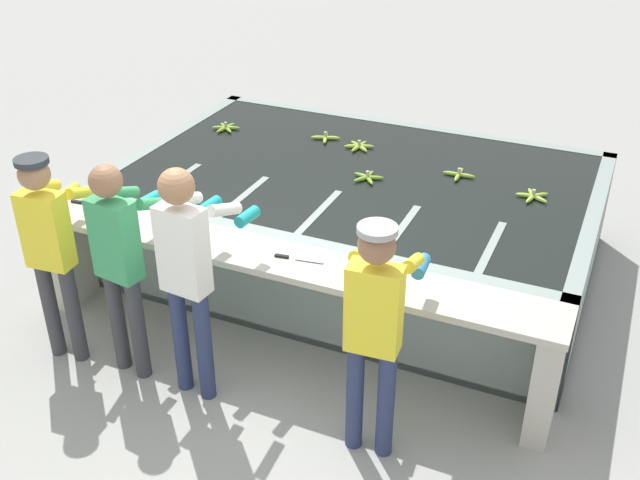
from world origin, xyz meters
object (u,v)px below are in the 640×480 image
(worker_2, at_px, (188,263))
(banana_bunch_floating_5, at_px, (367,177))
(worker_1, at_px, (121,253))
(banana_bunch_floating_1, at_px, (459,174))
(banana_bunch_floating_0, at_px, (359,146))
(banana_bunch_floating_4, at_px, (533,196))
(banana_bunch_floating_3, at_px, (226,128))
(knife_1, at_px, (291,258))
(worker_3, at_px, (375,320))
(worker_0, at_px, (51,241))
(knife_0, at_px, (85,203))
(banana_bunch_floating_2, at_px, (325,137))

(worker_2, height_order, banana_bunch_floating_5, worker_2)
(worker_1, relative_size, banana_bunch_floating_5, 5.93)
(worker_1, xyz_separation_m, banana_bunch_floating_1, (1.73, 2.37, -0.08))
(banana_bunch_floating_0, height_order, banana_bunch_floating_4, same)
(worker_1, relative_size, banana_bunch_floating_1, 5.85)
(banana_bunch_floating_1, relative_size, banana_bunch_floating_3, 1.00)
(knife_1, bearing_deg, worker_3, -34.92)
(worker_0, xyz_separation_m, banana_bunch_floating_3, (-0.10, 2.58, -0.08))
(banana_bunch_floating_5, xyz_separation_m, knife_1, (-0.01, -1.45, -0.01))
(banana_bunch_floating_3, bearing_deg, banana_bunch_floating_4, -6.03)
(knife_0, bearing_deg, banana_bunch_floating_4, 25.82)
(banana_bunch_floating_2, relative_size, knife_0, 0.79)
(worker_0, relative_size, worker_2, 0.94)
(banana_bunch_floating_1, xyz_separation_m, knife_0, (-2.57, -1.73, -0.01))
(banana_bunch_floating_4, height_order, banana_bunch_floating_5, same)
(worker_0, xyz_separation_m, worker_2, (1.11, 0.04, 0.06))
(knife_1, bearing_deg, worker_1, -151.85)
(worker_1, distance_m, knife_1, 1.16)
(worker_2, xyz_separation_m, banana_bunch_floating_5, (0.48, 2.01, -0.14))
(worker_3, bearing_deg, worker_1, 178.96)
(worker_3, height_order, knife_1, worker_3)
(banana_bunch_floating_1, bearing_deg, worker_1, -126.03)
(worker_3, xyz_separation_m, banana_bunch_floating_4, (0.53, 2.24, -0.08))
(worker_1, bearing_deg, banana_bunch_floating_2, 82.74)
(worker_2, bearing_deg, banana_bunch_floating_2, 94.36)
(worker_2, bearing_deg, banana_bunch_floating_0, 86.36)
(knife_0, bearing_deg, banana_bunch_floating_3, 84.31)
(worker_2, xyz_separation_m, knife_0, (-1.40, 0.65, -0.15))
(banana_bunch_floating_2, bearing_deg, banana_bunch_floating_0, -10.93)
(banana_bunch_floating_4, relative_size, banana_bunch_floating_5, 0.99)
(banana_bunch_floating_5, bearing_deg, knife_0, -144.17)
(banana_bunch_floating_5, distance_m, knife_0, 2.32)
(banana_bunch_floating_3, distance_m, knife_0, 1.89)
(worker_3, xyz_separation_m, knife_0, (-2.70, 0.68, -0.09))
(banana_bunch_floating_4, bearing_deg, banana_bunch_floating_1, 165.63)
(banana_bunch_floating_0, relative_size, banana_bunch_floating_3, 1.00)
(worker_2, xyz_separation_m, banana_bunch_floating_2, (-0.21, 2.70, -0.14))
(worker_3, distance_m, banana_bunch_floating_1, 2.41)
(banana_bunch_floating_3, relative_size, knife_1, 0.80)
(worker_3, height_order, banana_bunch_floating_2, worker_3)
(banana_bunch_floating_2, distance_m, banana_bunch_floating_4, 2.10)
(worker_3, relative_size, knife_1, 4.64)
(worker_2, distance_m, knife_1, 0.75)
(banana_bunch_floating_1, bearing_deg, banana_bunch_floating_5, -151.67)
(banana_bunch_floating_3, relative_size, banana_bunch_floating_4, 1.02)
(banana_bunch_floating_0, distance_m, banana_bunch_floating_2, 0.38)
(banana_bunch_floating_3, distance_m, banana_bunch_floating_5, 1.77)
(banana_bunch_floating_4, bearing_deg, knife_0, -154.18)
(worker_0, distance_m, worker_1, 0.56)
(banana_bunch_floating_0, xyz_separation_m, banana_bunch_floating_4, (1.67, -0.41, 0.00))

